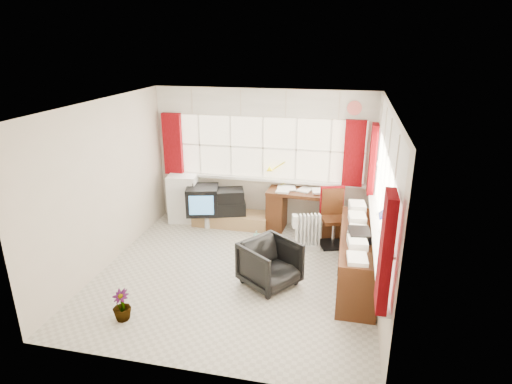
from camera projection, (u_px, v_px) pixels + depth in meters
ground at (236, 274)px, 6.36m from camera, size 4.00×4.00×0.00m
room_walls at (234, 178)px, 5.85m from camera, size 4.00×4.00×4.00m
window_back at (262, 175)px, 7.82m from camera, size 3.70×0.12×3.60m
window_right at (377, 228)px, 5.64m from camera, size 0.12×3.70×3.60m
curtains at (309, 167)px, 6.53m from camera, size 3.83×3.83×1.15m
overhead_cabinets at (315, 114)px, 6.30m from camera, size 3.98×3.98×0.48m
desk at (305, 208)px, 7.70m from camera, size 1.36×0.72×0.81m
desk_lamp at (284, 169)px, 7.75m from camera, size 0.16×0.14×0.45m
task_chair at (333, 214)px, 7.16m from camera, size 0.53×0.54×0.99m
office_chair at (270, 264)px, 6.00m from camera, size 0.99×0.98×0.65m
radiator at (307, 235)px, 7.04m from camera, size 0.44×0.28×0.62m
credenza at (357, 256)px, 6.06m from camera, size 0.50×2.00×0.85m
file_tray at (359, 235)px, 5.76m from camera, size 0.33×0.40×0.12m
tv_bench at (231, 219)px, 8.01m from camera, size 1.40×0.50×0.25m
crt_tv at (203, 200)px, 7.85m from camera, size 0.68×0.64×0.52m
hifi_stack at (227, 202)px, 7.85m from camera, size 0.75×0.60×0.47m
mini_fridge at (184, 197)px, 8.16m from camera, size 0.60×0.60×0.90m
spray_bottle_a at (207, 222)px, 7.85m from camera, size 0.12×0.12×0.27m
spray_bottle_b at (256, 235)px, 7.42m from camera, size 0.10×0.11×0.17m
flower_vase at (122, 305)px, 5.27m from camera, size 0.28×0.28×0.40m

